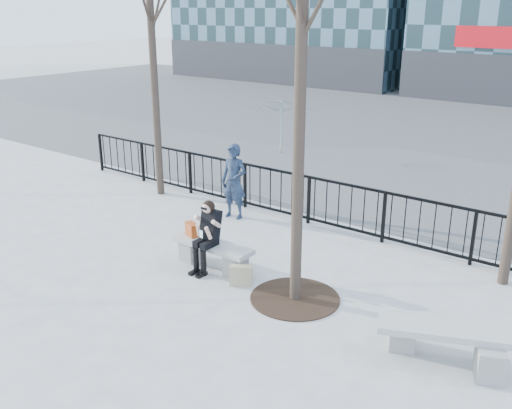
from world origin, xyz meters
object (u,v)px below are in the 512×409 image
Objects in this scene: bench_main at (213,252)px; standing_man at (234,181)px; seated_woman at (206,236)px; bench_second at (445,340)px.

bench_main is 0.96× the size of standing_man.
seated_woman is 0.78× the size of standing_man.
seated_woman reaches higher than bench_second.
bench_main is at bearing 151.95° from bench_second.
bench_main is at bearing -67.30° from standing_man.
standing_man is at bearing 132.00° from bench_second.
bench_main is 4.51m from bench_second.
seated_woman is (0.00, -0.16, 0.37)m from bench_main.
seated_woman is at bearing -90.00° from bench_main.
bench_main is 1.23× the size of seated_woman.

